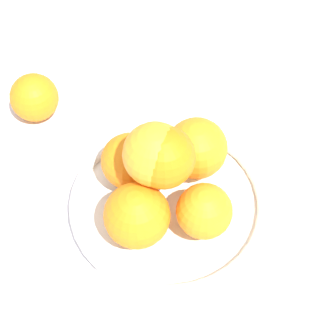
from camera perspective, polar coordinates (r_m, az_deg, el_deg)
The scene contains 4 objects.
ground_plane at distance 0.77m, azimuth -0.00°, elevation -4.17°, with size 4.00×4.00×0.00m, color silver.
fruit_bowl at distance 0.76m, azimuth -0.00°, elevation -3.66°, with size 0.27×0.27×0.03m.
orange_pile at distance 0.70m, azimuth -0.44°, elevation -0.54°, with size 0.19×0.21×0.14m.
stray_orange at distance 0.87m, azimuth -13.43°, elevation 6.98°, with size 0.07×0.07×0.07m, color orange.
Camera 1 is at (-0.26, 0.29, 0.66)m, focal length 60.00 mm.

